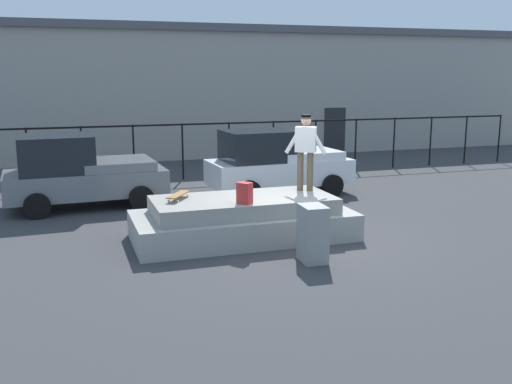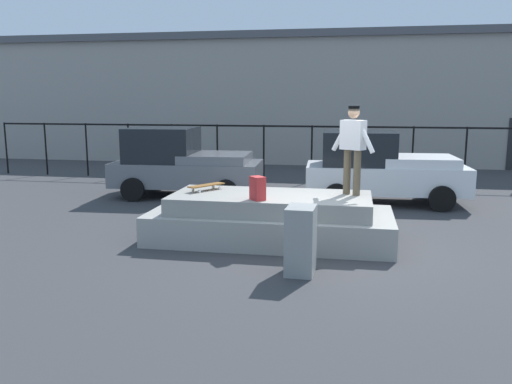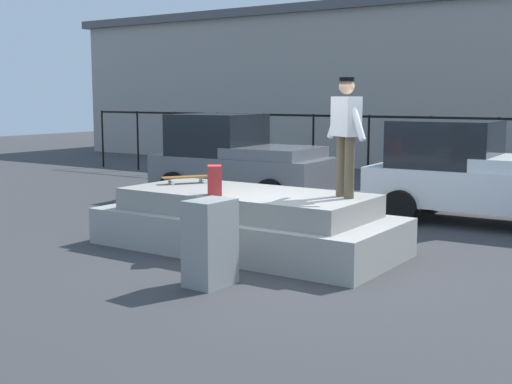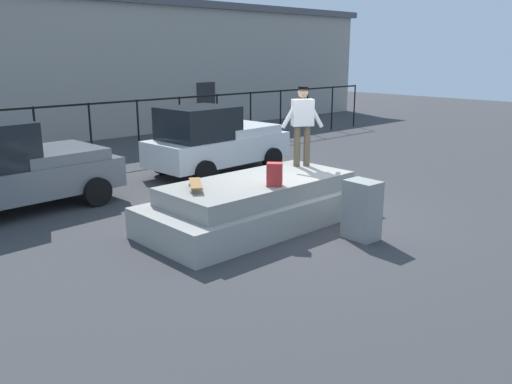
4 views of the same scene
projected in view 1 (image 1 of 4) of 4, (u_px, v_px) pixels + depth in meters
The scene contains 10 objects.
ground_plane at pixel (294, 240), 12.41m from camera, with size 60.00×60.00×0.00m, color #38383A.
concrete_ledge at pixel (243, 220), 12.46m from camera, with size 4.67×2.10×0.90m.
skateboarder at pixel (306, 147), 12.88m from camera, with size 0.85×0.56×1.69m.
skateboard at pixel (178, 195), 12.12m from camera, with size 0.62×0.80×0.12m.
backpack at pixel (245, 193), 11.72m from camera, with size 0.28×0.20×0.43m, color red.
car_grey_pickup_near at pixel (79, 172), 15.29m from camera, with size 4.17×2.30×1.93m.
car_white_pickup_mid at pixel (275, 163), 16.92m from camera, with size 4.18×2.14×1.89m.
utility_box at pixel (313, 234), 10.91m from camera, with size 0.44×0.60×1.08m, color gray.
fence_row at pixel (206, 141), 19.51m from camera, with size 24.06×0.06×1.87m.
warehouse_building at pixel (166, 90), 26.25m from camera, with size 34.97×6.79×5.43m.
Camera 1 is at (-4.55, -11.09, 3.49)m, focal length 40.94 mm.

